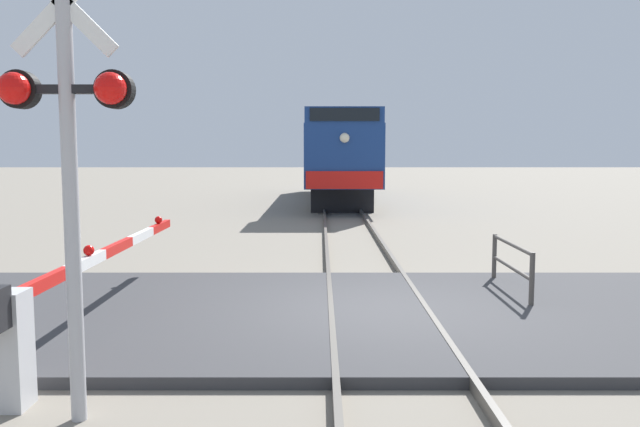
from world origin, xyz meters
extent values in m
plane|color=gray|center=(0.00, 0.00, 0.00)|extent=(160.00, 160.00, 0.00)
cube|color=#59544C|center=(-0.72, 0.00, 0.07)|extent=(0.08, 80.00, 0.15)
cube|color=#59544C|center=(0.72, 0.00, 0.07)|extent=(0.08, 80.00, 0.15)
cube|color=#38383A|center=(0.00, 0.00, 0.07)|extent=(36.00, 5.67, 0.14)
cube|color=black|center=(0.00, 17.37, 0.53)|extent=(2.50, 3.20, 1.05)
cube|color=black|center=(0.00, 26.13, 0.53)|extent=(2.50, 3.20, 1.05)
cube|color=navy|center=(0.00, 21.75, 2.25)|extent=(2.94, 15.93, 2.41)
cube|color=navy|center=(0.00, 15.13, 3.75)|extent=(2.88, 2.69, 0.58)
cube|color=black|center=(0.00, 13.76, 3.75)|extent=(2.50, 0.06, 0.47)
cube|color=red|center=(0.00, 13.75, 1.40)|extent=(2.79, 0.08, 0.64)
sphere|color=#F2EACC|center=(0.00, 13.74, 2.92)|extent=(0.36, 0.36, 0.36)
cylinder|color=#ADADB2|center=(-3.12, -3.56, 2.12)|extent=(0.14, 0.14, 4.23)
cube|color=white|center=(-3.12, -3.56, 3.78)|extent=(0.95, 0.04, 0.95)
cube|color=white|center=(-3.12, -3.56, 3.78)|extent=(0.95, 0.04, 0.95)
cube|color=black|center=(-3.12, -3.56, 3.03)|extent=(1.04, 0.08, 0.08)
sphere|color=red|center=(-3.54, -3.66, 3.03)|extent=(0.28, 0.28, 0.28)
sphere|color=red|center=(-2.70, -3.66, 3.03)|extent=(0.28, 0.28, 0.28)
cylinder|color=black|center=(-3.54, -3.54, 3.03)|extent=(0.34, 0.14, 0.34)
cylinder|color=black|center=(-2.70, -3.54, 3.03)|extent=(0.34, 0.14, 0.34)
cube|color=silver|center=(-3.89, -3.28, 0.58)|extent=(0.36, 0.36, 1.16)
cube|color=red|center=(-3.89, -2.45, 1.06)|extent=(0.10, 1.26, 0.14)
cube|color=white|center=(-3.89, -1.19, 1.06)|extent=(0.10, 1.26, 0.14)
cube|color=red|center=(-3.89, 0.07, 1.06)|extent=(0.10, 1.26, 0.14)
cube|color=white|center=(-3.89, 1.33, 1.06)|extent=(0.10, 1.26, 0.14)
cube|color=red|center=(-3.89, 2.59, 1.06)|extent=(0.10, 1.26, 0.14)
sphere|color=red|center=(-3.89, -1.07, 1.20)|extent=(0.14, 0.14, 0.14)
sphere|color=red|center=(-3.89, 2.52, 1.20)|extent=(0.14, 0.14, 0.14)
cylinder|color=#4C4742|center=(2.34, 0.28, 0.47)|extent=(0.08, 0.08, 0.95)
cylinder|color=#4C4742|center=(2.34, 2.37, 0.47)|extent=(0.08, 0.08, 0.95)
cylinder|color=#4C4742|center=(2.34, 1.32, 0.91)|extent=(0.06, 2.10, 0.06)
cylinder|color=#4C4742|center=(2.34, 1.32, 0.52)|extent=(0.06, 2.10, 0.06)
camera|label=1|loc=(-0.88, -9.27, 2.51)|focal=35.83mm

